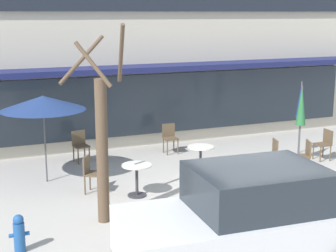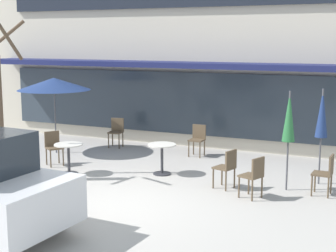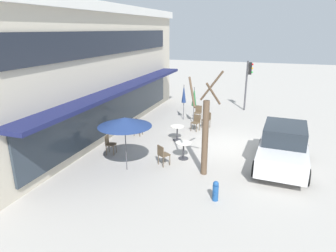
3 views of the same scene
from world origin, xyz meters
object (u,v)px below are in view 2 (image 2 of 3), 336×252
cafe_table_streetside (162,154)px  cafe_chair_4 (254,174)px  patio_umbrella_corner_open (54,84)px  cafe_chair_0 (198,138)px  patio_umbrella_cream_folded (322,114)px  patio_umbrella_green_folded (289,117)px  cafe_chair_1 (227,166)px  cafe_chair_3 (53,145)px  cafe_table_near_wall (69,154)px  cafe_chair_5 (326,172)px  cafe_chair_2 (116,130)px

cafe_table_streetside → cafe_chair_4: size_ratio=0.85×
patio_umbrella_corner_open → cafe_chair_0: bearing=18.7°
patio_umbrella_cream_folded → patio_umbrella_green_folded: bearing=-126.1°
cafe_chair_1 → cafe_chair_3: 4.87m
cafe_chair_0 → cafe_chair_1: bearing=-57.6°
cafe_chair_0 → cafe_chair_3: 4.02m
cafe_table_near_wall → cafe_chair_4: bearing=-0.6°
cafe_table_streetside → cafe_chair_4: bearing=-21.0°
cafe_chair_0 → cafe_chair_5: (3.84, -2.43, 0.00)m
patio_umbrella_green_folded → cafe_table_near_wall: bearing=-170.7°
cafe_table_streetside → cafe_chair_2: size_ratio=0.85×
cafe_chair_0 → cafe_chair_5: bearing=-32.2°
cafe_table_streetside → cafe_chair_3: size_ratio=0.85×
cafe_chair_1 → cafe_chair_2: bearing=147.1°
cafe_chair_3 → cafe_chair_5: 6.94m
cafe_chair_3 → cafe_chair_4: bearing=-7.0°
cafe_table_streetside → patio_umbrella_corner_open: 4.26m
patio_umbrella_corner_open → cafe_chair_0: patio_umbrella_corner_open is taller
cafe_table_near_wall → patio_umbrella_corner_open: patio_umbrella_corner_open is taller
patio_umbrella_green_folded → cafe_chair_4: size_ratio=2.47×
patio_umbrella_green_folded → cafe_chair_5: 1.38m
cafe_table_streetside → patio_umbrella_cream_folded: (3.65, 0.71, 1.11)m
cafe_table_near_wall → patio_umbrella_green_folded: size_ratio=0.35×
cafe_chair_0 → cafe_table_near_wall: bearing=-124.1°
cafe_chair_0 → cafe_chair_3: size_ratio=1.00×
cafe_table_near_wall → cafe_table_streetside: 2.30m
cafe_table_streetside → cafe_chair_1: (1.84, -0.53, 0.01)m
patio_umbrella_corner_open → cafe_chair_0: size_ratio=2.47×
cafe_chair_2 → patio_umbrella_green_folded: bearing=-23.2°
patio_umbrella_corner_open → cafe_chair_2: 2.41m
cafe_table_near_wall → cafe_chair_5: size_ratio=0.85×
cafe_chair_2 → cafe_chair_4: 6.23m
patio_umbrella_cream_folded → cafe_chair_0: bearing=156.6°
cafe_table_near_wall → cafe_chair_3: bearing=145.7°
patio_umbrella_cream_folded → patio_umbrella_corner_open: (-7.52, 0.22, 0.39)m
patio_umbrella_cream_folded → cafe_chair_3: patio_umbrella_cream_folded is taller
patio_umbrella_cream_folded → cafe_chair_0: patio_umbrella_cream_folded is taller
cafe_chair_1 → cafe_chair_0: bearing=122.4°
cafe_table_near_wall → cafe_chair_5: (6.01, 0.78, 0.01)m
cafe_chair_3 → cafe_chair_4: size_ratio=1.00×
cafe_chair_1 → cafe_table_near_wall: bearing=-174.2°
patio_umbrella_green_folded → cafe_chair_2: (-5.74, 2.47, -1.10)m
patio_umbrella_green_folded → cafe_chair_2: size_ratio=2.47×
patio_umbrella_green_folded → cafe_chair_2: patio_umbrella_green_folded is taller
cafe_table_near_wall → cafe_chair_1: size_ratio=0.85×
patio_umbrella_corner_open → cafe_chair_4: (6.44, -1.92, -1.50)m
cafe_chair_2 → cafe_chair_5: same height
cafe_chair_5 → cafe_chair_1: bearing=-169.7°
patio_umbrella_corner_open → cafe_chair_5: size_ratio=2.47×
cafe_chair_1 → cafe_chair_3: same height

